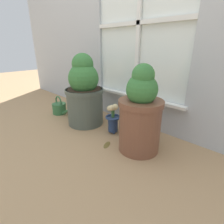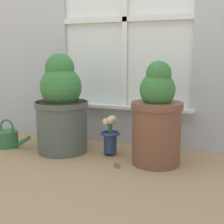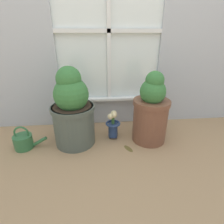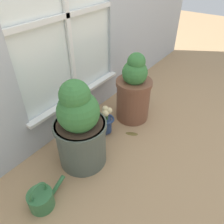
{
  "view_description": "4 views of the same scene",
  "coord_description": "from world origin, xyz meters",
  "px_view_note": "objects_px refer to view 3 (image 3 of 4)",
  "views": [
    {
      "loc": [
        1.01,
        -0.84,
        0.75
      ],
      "look_at": [
        0.04,
        0.15,
        0.22
      ],
      "focal_mm": 28.0,
      "sensor_mm": 36.0,
      "label": 1
    },
    {
      "loc": [
        0.75,
        -1.73,
        0.68
      ],
      "look_at": [
        0.03,
        0.16,
        0.31
      ],
      "focal_mm": 50.0,
      "sensor_mm": 36.0,
      "label": 2
    },
    {
      "loc": [
        -0.13,
        -1.23,
        0.92
      ],
      "look_at": [
        -0.0,
        0.17,
        0.28
      ],
      "focal_mm": 28.0,
      "sensor_mm": 36.0,
      "label": 3
    },
    {
      "loc": [
        -1.13,
        -0.71,
        1.31
      ],
      "look_at": [
        0.03,
        0.15,
        0.24
      ],
      "focal_mm": 35.0,
      "sensor_mm": 36.0,
      "label": 4
    }
  ],
  "objects_px": {
    "potted_plant_left": "(73,111)",
    "potted_plant_right": "(151,111)",
    "flower_vase": "(113,124)",
    "watering_can": "(24,141)"
  },
  "relations": [
    {
      "from": "flower_vase",
      "to": "watering_can",
      "type": "height_order",
      "value": "flower_vase"
    },
    {
      "from": "potted_plant_left",
      "to": "flower_vase",
      "type": "bearing_deg",
      "value": 6.7
    },
    {
      "from": "potted_plant_left",
      "to": "watering_can",
      "type": "relative_size",
      "value": 2.45
    },
    {
      "from": "potted_plant_left",
      "to": "potted_plant_right",
      "type": "relative_size",
      "value": 1.07
    },
    {
      "from": "potted_plant_right",
      "to": "watering_can",
      "type": "relative_size",
      "value": 2.29
    },
    {
      "from": "flower_vase",
      "to": "watering_can",
      "type": "relative_size",
      "value": 0.98
    },
    {
      "from": "watering_can",
      "to": "potted_plant_left",
      "type": "bearing_deg",
      "value": 6.52
    },
    {
      "from": "potted_plant_left",
      "to": "flower_vase",
      "type": "height_order",
      "value": "potted_plant_left"
    },
    {
      "from": "watering_can",
      "to": "potted_plant_right",
      "type": "bearing_deg",
      "value": 1.76
    },
    {
      "from": "potted_plant_left",
      "to": "potted_plant_right",
      "type": "height_order",
      "value": "potted_plant_left"
    }
  ]
}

